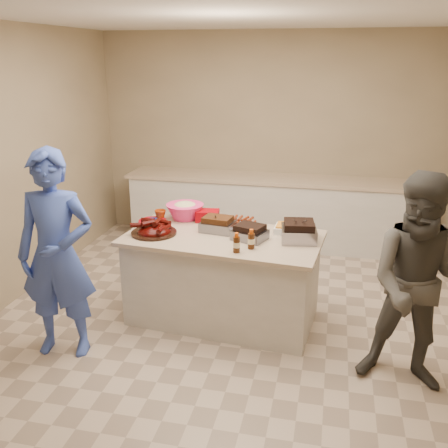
% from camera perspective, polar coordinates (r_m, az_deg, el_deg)
% --- Properties ---
extents(room, '(4.50, 5.00, 2.70)m').
position_cam_1_polar(room, '(4.77, 0.61, -11.25)').
color(room, '#9B8968').
rests_on(room, ground).
extents(back_counter, '(3.60, 0.64, 0.90)m').
position_cam_1_polar(back_counter, '(6.60, 4.56, 1.58)').
color(back_counter, beige).
rests_on(back_counter, ground).
extents(island, '(1.84, 1.10, 0.83)m').
position_cam_1_polar(island, '(4.86, -0.13, -10.67)').
color(island, beige).
rests_on(island, ground).
extents(rib_platter, '(0.52, 0.52, 0.17)m').
position_cam_1_polar(rib_platter, '(4.62, -8.00, -1.11)').
color(rib_platter, '#410603').
rests_on(rib_platter, island).
extents(pulled_pork_tray, '(0.33, 0.27, 0.09)m').
position_cam_1_polar(pulled_pork_tray, '(4.64, -0.72, -0.82)').
color(pulled_pork_tray, '#47230F').
rests_on(pulled_pork_tray, island).
extents(brisket_tray, '(0.34, 0.31, 0.08)m').
position_cam_1_polar(brisket_tray, '(4.44, 2.95, -1.75)').
color(brisket_tray, black).
rests_on(brisket_tray, island).
extents(roasting_pan, '(0.34, 0.34, 0.12)m').
position_cam_1_polar(roasting_pan, '(4.46, 8.49, -1.87)').
color(roasting_pan, gray).
rests_on(roasting_pan, island).
extents(coleslaw_bowl, '(0.41, 0.41, 0.26)m').
position_cam_1_polar(coleslaw_bowl, '(5.01, -4.45, 0.60)').
color(coleslaw_bowl, '#F4307C').
rests_on(coleslaw_bowl, island).
extents(sausage_plate, '(0.35, 0.35, 0.05)m').
position_cam_1_polar(sausage_plate, '(4.76, 2.21, -0.32)').
color(sausage_plate, silver).
rests_on(sausage_plate, island).
extents(mac_cheese_dish, '(0.30, 0.23, 0.08)m').
position_cam_1_polar(mac_cheese_dish, '(4.64, 7.66, -0.97)').
color(mac_cheese_dish, orange).
rests_on(mac_cheese_dish, island).
extents(bbq_bottle_a, '(0.06, 0.06, 0.17)m').
position_cam_1_polar(bbq_bottle_a, '(4.15, 1.43, -3.24)').
color(bbq_bottle_a, '#381A09').
rests_on(bbq_bottle_a, island).
extents(bbq_bottle_b, '(0.06, 0.06, 0.17)m').
position_cam_1_polar(bbq_bottle_b, '(4.23, 3.11, -2.82)').
color(bbq_bottle_b, '#381A09').
rests_on(bbq_bottle_b, island).
extents(mustard_bottle, '(0.05, 0.05, 0.13)m').
position_cam_1_polar(mustard_bottle, '(4.64, -0.85, -0.81)').
color(mustard_bottle, '#EAA906').
rests_on(mustard_bottle, island).
extents(sauce_bowl, '(0.14, 0.06, 0.14)m').
position_cam_1_polar(sauce_bowl, '(4.69, -0.43, -0.61)').
color(sauce_bowl, silver).
rests_on(sauce_bowl, island).
extents(plate_stack_large, '(0.30, 0.30, 0.03)m').
position_cam_1_polar(plate_stack_large, '(4.90, -8.16, 0.05)').
color(plate_stack_large, '#860008').
rests_on(plate_stack_large, island).
extents(plate_stack_small, '(0.19, 0.19, 0.02)m').
position_cam_1_polar(plate_stack_small, '(4.79, -8.63, -0.40)').
color(plate_stack_small, '#860008').
rests_on(plate_stack_small, island).
extents(plastic_cup, '(0.12, 0.11, 0.11)m').
position_cam_1_polar(plastic_cup, '(4.99, -7.26, 0.45)').
color(plastic_cup, '#9C3509').
rests_on(plastic_cup, island).
extents(basket_stack, '(0.24, 0.19, 0.11)m').
position_cam_1_polar(basket_stack, '(4.92, -1.89, 0.34)').
color(basket_stack, '#860008').
rests_on(basket_stack, island).
extents(guest_blue, '(0.87, 1.80, 0.41)m').
position_cam_1_polar(guest_blue, '(4.60, -17.44, -13.45)').
color(guest_blue, '#3B57BE').
rests_on(guest_blue, ground).
extents(guest_gray, '(0.99, 1.73, 0.62)m').
position_cam_1_polar(guest_gray, '(4.26, 20.25, -16.58)').
color(guest_gray, '#4E4C46').
rests_on(guest_gray, ground).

